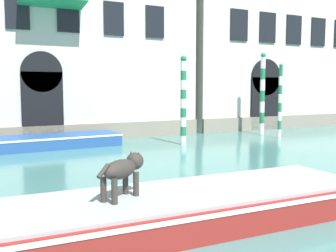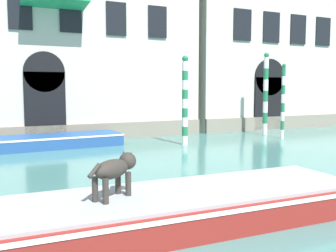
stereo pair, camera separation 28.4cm
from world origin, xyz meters
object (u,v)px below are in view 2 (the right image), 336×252
mooring_pole_1 (185,100)px  mooring_pole_3 (266,93)px  mooring_pole_0 (283,101)px  boat_moored_near_palazzo (53,141)px  boat_foreground (159,209)px  dog_on_deck (115,169)px

mooring_pole_1 → mooring_pole_3: mooring_pole_3 is taller
mooring_pole_0 → mooring_pole_1: mooring_pole_1 is taller
mooring_pole_0 → mooring_pole_3: bearing=78.8°
boat_moored_near_palazzo → mooring_pole_3: (11.42, -0.19, 1.98)m
boat_foreground → mooring_pole_0: size_ratio=2.32×
dog_on_deck → mooring_pole_1: mooring_pole_1 is taller
mooring_pole_0 → mooring_pole_1: bearing=178.0°
boat_moored_near_palazzo → mooring_pole_1: bearing=-21.0°
boat_foreground → mooring_pole_1: mooring_pole_1 is taller
boat_moored_near_palazzo → mooring_pole_0: (11.06, -1.96, 1.62)m
boat_moored_near_palazzo → mooring_pole_0: bearing=-13.3°
mooring_pole_1 → mooring_pole_3: 6.10m
dog_on_deck → mooring_pole_3: bearing=9.4°
boat_moored_near_palazzo → mooring_pole_0: 11.35m
dog_on_deck → mooring_pole_0: size_ratio=0.28×
dog_on_deck → boat_moored_near_palazzo: dog_on_deck is taller
dog_on_deck → mooring_pole_1: (6.20, 8.90, 0.89)m
mooring_pole_3 → boat_foreground: bearing=-136.7°
mooring_pole_0 → mooring_pole_3: 1.84m
mooring_pole_0 → boat_foreground: bearing=-141.0°
dog_on_deck → boat_moored_near_palazzo: size_ratio=0.18×
boat_moored_near_palazzo → boat_foreground: bearing=-92.5°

